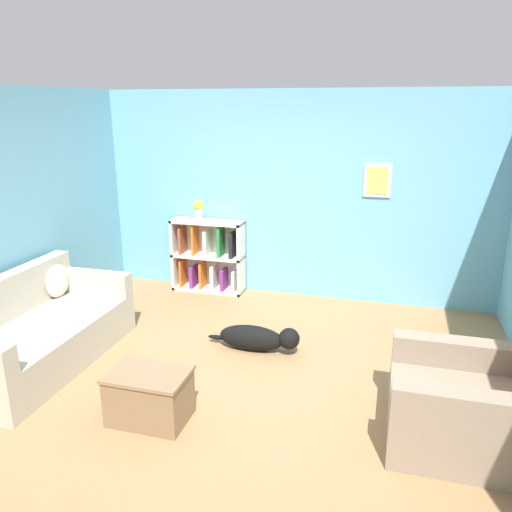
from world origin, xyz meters
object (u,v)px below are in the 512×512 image
vase (198,209)px  dog (258,338)px  bookshelf (209,257)px  coffee_table (149,394)px  couch (35,334)px  recliner_chair (476,404)px

vase → dog: bearing=-50.8°
bookshelf → dog: 1.90m
vase → coffee_table: bearing=-76.2°
couch → dog: couch is taller
bookshelf → coffee_table: bearing=-78.6°
recliner_chair → couch: bearing=177.6°
couch → bookshelf: size_ratio=1.99×
bookshelf → vase: size_ratio=3.70×
bookshelf → coffee_table: (0.58, -2.87, -0.24)m
dog → coffee_table: bearing=-110.9°
recliner_chair → vase: bearing=141.8°
recliner_chair → vase: size_ratio=4.12×
bookshelf → coffee_table: size_ratio=1.54×
coffee_table → recliner_chair: bearing=9.0°
recliner_chair → dog: (-1.91, 0.97, -0.18)m
couch → vase: vase is taller
coffee_table → dog: coffee_table is taller
bookshelf → vase: bearing=-170.6°
dog → couch: bearing=-158.1°
dog → vase: (-1.22, 1.50, 0.97)m
bookshelf → coffee_table: 2.94m
recliner_chair → vase: vase is taller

